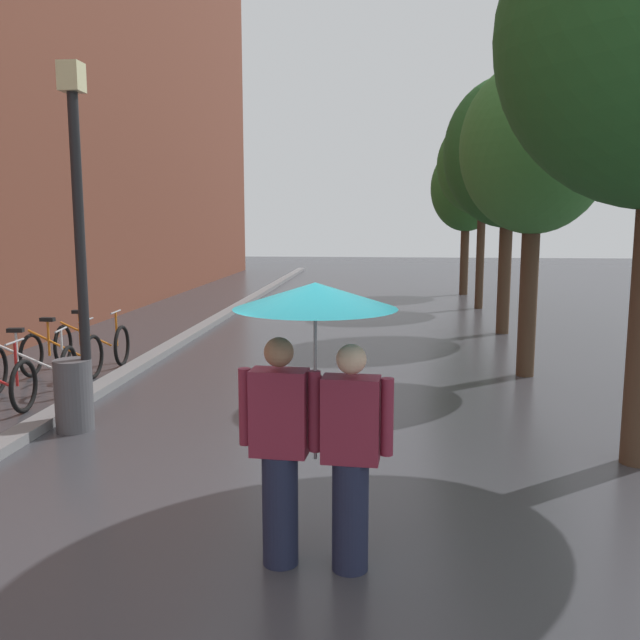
{
  "coord_description": "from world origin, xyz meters",
  "views": [
    {
      "loc": [
        0.89,
        -5.01,
        2.48
      ],
      "look_at": [
        0.17,
        2.53,
        1.35
      ],
      "focal_mm": 37.93,
      "sensor_mm": 36.0,
      "label": 1
    }
  ],
  "objects": [
    {
      "name": "ground_plane",
      "position": [
        0.0,
        0.0,
        0.0
      ],
      "size": [
        80.0,
        80.0,
        0.0
      ],
      "primitive_type": "plane",
      "color": "#38383D"
    },
    {
      "name": "kerb_strip",
      "position": [
        -3.2,
        10.0,
        0.06
      ],
      "size": [
        0.3,
        36.0,
        0.12
      ],
      "primitive_type": "cube",
      "color": "slate",
      "rests_on": "ground"
    },
    {
      "name": "street_tree_1",
      "position": [
        3.15,
        5.84,
        3.54
      ],
      "size": [
        2.28,
        2.28,
        4.9
      ],
      "color": "#473323",
      "rests_on": "ground"
    },
    {
      "name": "street_tree_2",
      "position": [
        3.48,
        9.96,
        3.87
      ],
      "size": [
        2.76,
        2.76,
        5.49
      ],
      "color": "#473323",
      "rests_on": "ground"
    },
    {
      "name": "street_tree_3",
      "position": [
        3.54,
        14.18,
        3.93
      ],
      "size": [
        2.53,
        2.53,
        5.32
      ],
      "color": "#473323",
      "rests_on": "ground"
    },
    {
      "name": "street_tree_4",
      "position": [
        3.51,
        17.75,
        3.47
      ],
      "size": [
        2.32,
        2.32,
        4.91
      ],
      "color": "#473323",
      "rests_on": "ground"
    },
    {
      "name": "parked_bicycle_1",
      "position": [
        -4.1,
        3.98,
        0.38
      ],
      "size": [
        1.16,
        0.84,
        0.96
      ],
      "color": "black",
      "rests_on": "ground"
    },
    {
      "name": "parked_bicycle_2",
      "position": [
        -4.16,
        4.98,
        0.38
      ],
      "size": [
        1.09,
        0.72,
        0.96
      ],
      "color": "black",
      "rests_on": "ground"
    },
    {
      "name": "parked_bicycle_3",
      "position": [
        -4.07,
        5.9,
        0.38
      ],
      "size": [
        1.12,
        0.76,
        0.96
      ],
      "color": "black",
      "rests_on": "ground"
    },
    {
      "name": "couple_under_umbrella",
      "position": [
        0.42,
        -0.46,
        1.38
      ],
      "size": [
        1.14,
        1.14,
        2.06
      ],
      "color": "#1E233D",
      "rests_on": "ground"
    },
    {
      "name": "street_lamp_post",
      "position": [
        -2.6,
        2.49,
        2.46
      ],
      "size": [
        0.24,
        0.24,
        4.21
      ],
      "color": "black",
      "rests_on": "ground"
    },
    {
      "name": "litter_bin",
      "position": [
        -2.75,
        2.43,
        0.42
      ],
      "size": [
        0.44,
        0.44,
        0.85
      ],
      "primitive_type": "cylinder",
      "color": "#4C4C51",
      "rests_on": "ground"
    }
  ]
}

